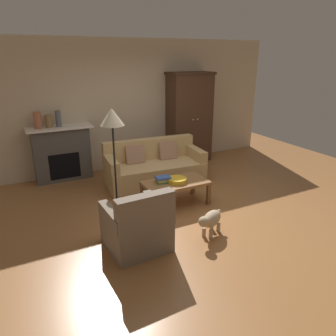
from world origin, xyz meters
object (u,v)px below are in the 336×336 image
Objects in this scene: armoire at (189,118)px; fruit_bowl at (177,180)px; fireplace at (62,153)px; couch at (154,168)px; mantel_vase_slate at (58,119)px; book_stack at (163,179)px; coffee_table at (175,185)px; floor_lamp at (112,124)px; armchair_near_left at (138,227)px; dog at (211,220)px; mantel_vase_bronze at (49,121)px; mantel_vase_terracotta at (38,120)px.

fruit_bowl is at bearing -125.03° from armoire.
fireplace reaches higher than couch.
book_stack is at bearing -56.95° from mantel_vase_slate.
couch reaches higher than coffee_table.
couch is 1.83m from floor_lamp.
fireplace is 0.60× the size of armoire.
armchair_near_left is (0.43, -3.04, -0.25)m from fireplace.
book_stack reaches higher than dog.
fruit_bowl is at bearing -93.09° from couch.
couch is 2.24m from mantel_vase_bronze.
fireplace is at bearing 125.68° from fruit_bowl.
mantel_vase_terracotta is 2.14m from floor_lamp.
mantel_vase_slate is 2.01m from floor_lamp.
floor_lamp reaches higher than armchair_near_left.
armoire is 2.56m from fruit_bowl.
mantel_vase_terracotta is at bearing 132.15° from fruit_bowl.
book_stack is 0.29× the size of armchair_near_left.
mantel_vase_bronze is 3.22m from armchair_near_left.
couch is at bearing -33.67° from fireplace.
fireplace is 3.95× the size of mantel_vase_terracotta.
mantel_vase_slate is at bearing 104.41° from floor_lamp.
book_stack is (1.30, -2.02, -0.10)m from fireplace.
armchair_near_left is at bearing -138.64° from coffee_table.
armoire reaches higher than armchair_near_left.
mantel_vase_terracotta is (-3.33, 0.06, 0.23)m from armoire.
armoire is 3.34m from mantel_vase_terracotta.
mantel_vase_slate is 3.20m from armchair_near_left.
fireplace is 1.15× the size of coffee_table.
coffee_table is at bearing 41.36° from armchair_near_left.
armchair_near_left is 1.60m from floor_lamp.
armoire is 1.21× the size of floor_lamp.
dog is (1.65, -3.19, -1.00)m from mantel_vase_bronze.
mantel_vase_slate reaches higher than dog.
armoire is at bearing -1.10° from mantel_vase_bronze.
floor_lamp is at bearing 86.45° from armchair_near_left.
coffee_table is (-0.07, -1.04, 0.05)m from couch.
mantel_vase_terracotta is 0.36× the size of armchair_near_left.
armoire is at bearing 49.75° from book_stack.
coffee_table is at bearing 119.80° from fruit_bowl.
armoire is 2.57m from coffee_table.
couch is at bearing -144.65° from armoire.
couch is 2.12m from mantel_vase_slate.
armoire reaches higher than fruit_bowl.
floor_lamp is 2.02m from dog.
armoire is at bearing -1.03° from mantel_vase_terracotta.
fruit_bowl is at bearing -60.20° from coffee_table.
mantel_vase_terracotta reaches higher than fruit_bowl.
mantel_vase_terracotta is at bearing 105.04° from armchair_near_left.
dog is (1.47, -3.19, -1.03)m from mantel_vase_slate.
fruit_bowl is 2.95m from mantel_vase_terracotta.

